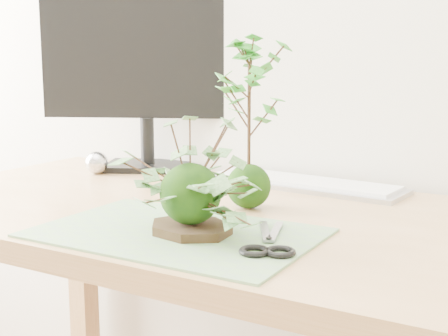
# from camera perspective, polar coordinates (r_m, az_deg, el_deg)

# --- Properties ---
(desk) EXTENTS (1.60, 0.70, 0.74)m
(desk) POSITION_cam_1_polar(r_m,az_deg,el_deg) (1.18, 3.99, -8.58)
(desk) COLOR tan
(desk) RESTS_ON ground_plane
(cutting_mat) EXTENTS (0.46, 0.31, 0.00)m
(cutting_mat) POSITION_cam_1_polar(r_m,az_deg,el_deg) (1.04, -4.37, -5.91)
(cutting_mat) COLOR #6C975E
(cutting_mat) RESTS_ON desk
(stone_dish) EXTENTS (0.18, 0.18, 0.01)m
(stone_dish) POSITION_cam_1_polar(r_m,az_deg,el_deg) (1.03, -3.06, -5.53)
(stone_dish) COLOR black
(stone_dish) RESTS_ON cutting_mat
(ivy_kokedama) EXTENTS (0.32, 0.32, 0.20)m
(ivy_kokedama) POSITION_cam_1_polar(r_m,az_deg,el_deg) (1.00, -3.12, 0.28)
(ivy_kokedama) COLOR black
(ivy_kokedama) RESTS_ON stone_dish
(maple_kokedama) EXTENTS (0.22, 0.22, 0.36)m
(maple_kokedama) POSITION_cam_1_polar(r_m,az_deg,el_deg) (1.18, 2.33, 8.33)
(maple_kokedama) COLOR black
(maple_kokedama) RESTS_ON desk
(keyboard) EXTENTS (0.47, 0.17, 0.02)m
(keyboard) POSITION_cam_1_polar(r_m,az_deg,el_deg) (1.42, 7.28, -1.40)
(keyboard) COLOR #AFAFB9
(keyboard) RESTS_ON desk
(monitor) EXTENTS (0.51, 0.26, 0.48)m
(monitor) POSITION_cam_1_polar(r_m,az_deg,el_deg) (1.63, -6.99, 9.61)
(monitor) COLOR black
(monitor) RESTS_ON desk
(foil_ball) EXTENTS (0.06, 0.06, 0.06)m
(foil_ball) POSITION_cam_1_polar(r_m,az_deg,el_deg) (1.59, -11.56, 0.48)
(foil_ball) COLOR silver
(foil_ball) RESTS_ON desk
(scissors) EXTENTS (0.10, 0.20, 0.01)m
(scissors) POSITION_cam_1_polar(r_m,az_deg,el_deg) (0.94, 3.37, -7.13)
(scissors) COLOR gray
(scissors) RESTS_ON cutting_mat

